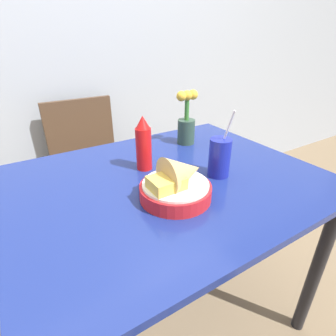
# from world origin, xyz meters

# --- Properties ---
(ground_plane) EXTENTS (12.00, 12.00, 0.00)m
(ground_plane) POSITION_xyz_m (0.00, 0.00, 0.00)
(ground_plane) COLOR #7A664C
(wall_window) EXTENTS (7.00, 0.06, 2.60)m
(wall_window) POSITION_xyz_m (0.00, 1.00, 1.30)
(wall_window) COLOR #9EA8B7
(wall_window) RESTS_ON ground_plane
(dining_table) EXTENTS (1.07, 0.86, 0.75)m
(dining_table) POSITION_xyz_m (0.00, 0.00, 0.65)
(dining_table) COLOR navy
(dining_table) RESTS_ON ground_plane
(chair_far_window) EXTENTS (0.40, 0.40, 0.88)m
(chair_far_window) POSITION_xyz_m (-0.09, 0.78, 0.53)
(chair_far_window) COLOR #473323
(chair_far_window) RESTS_ON ground_plane
(food_basket) EXTENTS (0.22, 0.22, 0.14)m
(food_basket) POSITION_xyz_m (-0.05, -0.12, 0.80)
(food_basket) COLOR red
(food_basket) RESTS_ON dining_table
(ketchup_bottle) EXTENTS (0.06, 0.06, 0.21)m
(ketchup_bottle) POSITION_xyz_m (-0.04, 0.11, 0.85)
(ketchup_bottle) COLOR red
(ketchup_bottle) RESTS_ON dining_table
(drink_cup) EXTENTS (0.08, 0.08, 0.24)m
(drink_cup) POSITION_xyz_m (0.16, -0.08, 0.82)
(drink_cup) COLOR #192399
(drink_cup) RESTS_ON dining_table
(flower_vase) EXTENTS (0.11, 0.08, 0.24)m
(flower_vase) POSITION_xyz_m (0.25, 0.24, 0.86)
(flower_vase) COLOR #2D4738
(flower_vase) RESTS_ON dining_table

